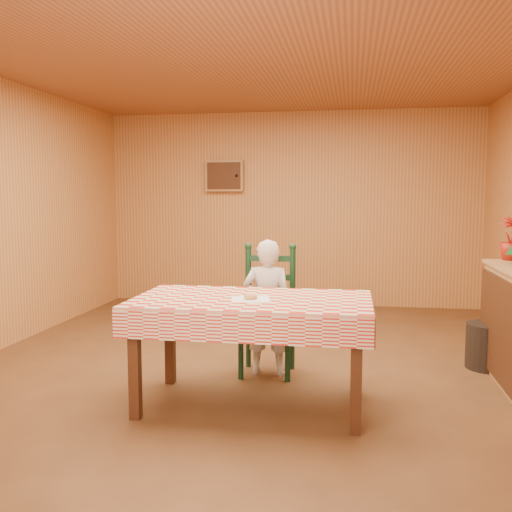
{
  "coord_description": "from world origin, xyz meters",
  "views": [
    {
      "loc": [
        0.83,
        -4.72,
        1.48
      ],
      "look_at": [
        0.0,
        0.2,
        0.95
      ],
      "focal_mm": 40.0,
      "sensor_mm": 36.0,
      "label": 1
    }
  ],
  "objects_px": {
    "dining_table": "(252,310)",
    "seated_child": "(267,307)",
    "storage_bin": "(489,346)",
    "ladder_chair": "(268,313)"
  },
  "relations": [
    {
      "from": "dining_table",
      "to": "seated_child",
      "type": "distance_m",
      "value": 0.74
    },
    {
      "from": "dining_table",
      "to": "storage_bin",
      "type": "distance_m",
      "value": 2.27
    },
    {
      "from": "dining_table",
      "to": "storage_bin",
      "type": "xyz_separation_m",
      "value": [
        1.86,
        1.2,
        -0.49
      ]
    },
    {
      "from": "seated_child",
      "to": "storage_bin",
      "type": "xyz_separation_m",
      "value": [
        1.86,
        0.47,
        -0.37
      ]
    },
    {
      "from": "dining_table",
      "to": "seated_child",
      "type": "height_order",
      "value": "seated_child"
    },
    {
      "from": "dining_table",
      "to": "ladder_chair",
      "type": "distance_m",
      "value": 0.81
    },
    {
      "from": "dining_table",
      "to": "seated_child",
      "type": "relative_size",
      "value": 1.47
    },
    {
      "from": "ladder_chair",
      "to": "seated_child",
      "type": "distance_m",
      "value": 0.08
    },
    {
      "from": "dining_table",
      "to": "storage_bin",
      "type": "bearing_deg",
      "value": 32.92
    },
    {
      "from": "storage_bin",
      "to": "seated_child",
      "type": "bearing_deg",
      "value": -165.73
    }
  ]
}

